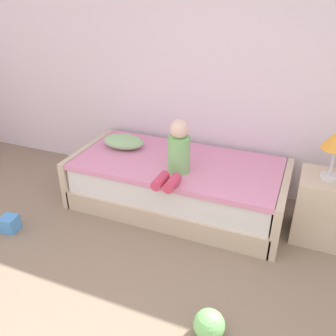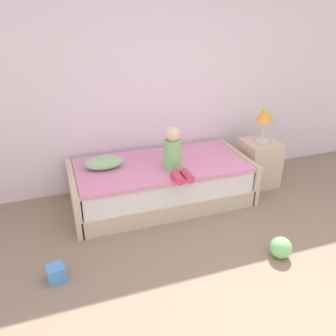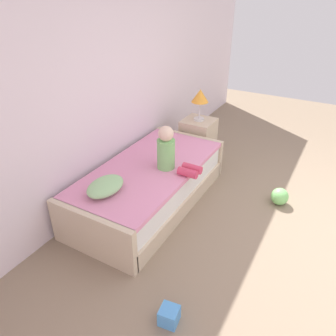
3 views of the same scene
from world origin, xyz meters
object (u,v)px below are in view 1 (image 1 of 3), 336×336
(toy_block, at_px, (10,224))
(pillow, at_px, (124,141))
(bed, at_px, (177,184))
(child_figure, at_px, (177,153))
(toy_ball, at_px, (209,325))
(nightstand, at_px, (322,208))

(toy_block, bearing_deg, pillow, 59.71)
(bed, bearing_deg, child_figure, -71.06)
(child_figure, distance_m, toy_ball, 1.45)
(toy_ball, xyz_separation_m, toy_block, (-2.02, 0.38, -0.03))
(bed, height_order, nightstand, nightstand)
(child_figure, relative_size, toy_block, 3.52)
(nightstand, xyz_separation_m, pillow, (-2.00, 0.10, 0.26))
(child_figure, bearing_deg, toy_ball, -59.77)
(bed, xyz_separation_m, nightstand, (1.35, 0.00, 0.05))
(bed, bearing_deg, toy_ball, -61.51)
(bed, relative_size, toy_ball, 10.22)
(nightstand, bearing_deg, child_figure, -169.65)
(child_figure, relative_size, toy_ball, 2.47)
(toy_block, bearing_deg, child_figure, 29.19)
(bed, height_order, pillow, pillow)
(toy_ball, relative_size, toy_block, 1.42)
(nightstand, height_order, toy_block, nightstand)
(bed, distance_m, pillow, 0.73)
(nightstand, bearing_deg, toy_ball, -113.97)
(bed, xyz_separation_m, toy_block, (-1.28, -0.99, -0.17))
(toy_ball, bearing_deg, bed, 118.49)
(toy_ball, bearing_deg, nightstand, 66.03)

